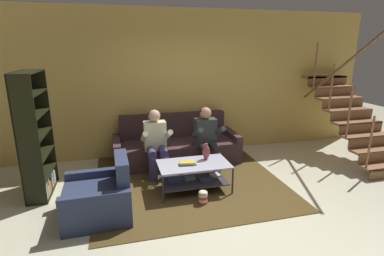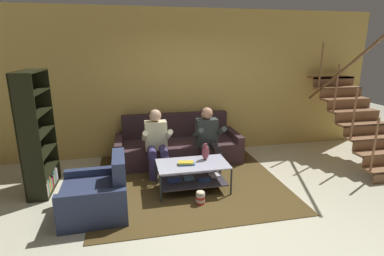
# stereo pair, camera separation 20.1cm
# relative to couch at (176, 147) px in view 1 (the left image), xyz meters

# --- Properties ---
(ground) EXTENTS (16.80, 16.80, 0.00)m
(ground) POSITION_rel_couch_xyz_m (0.16, -1.91, -0.29)
(ground) COLOR beige
(back_partition) EXTENTS (8.40, 0.12, 2.90)m
(back_partition) POSITION_rel_couch_xyz_m (0.16, 0.55, 1.16)
(back_partition) COLOR tan
(back_partition) RESTS_ON ground
(staircase_run) EXTENTS (0.98, 2.17, 2.47)m
(staircase_run) POSITION_rel_couch_xyz_m (3.38, -0.70, 0.60)
(staircase_run) COLOR #8E5F3D
(staircase_run) RESTS_ON ground
(couch) EXTENTS (2.37, 0.88, 0.89)m
(couch) POSITION_rel_couch_xyz_m (0.00, 0.00, 0.00)
(couch) COLOR #3C282D
(couch) RESTS_ON ground
(person_seated_left) EXTENTS (0.50, 0.58, 1.13)m
(person_seated_left) POSITION_rel_couch_xyz_m (-0.46, -0.53, 0.33)
(person_seated_left) COLOR #3D3666
(person_seated_left) RESTS_ON ground
(person_seated_right) EXTENTS (0.50, 0.58, 1.13)m
(person_seated_right) POSITION_rel_couch_xyz_m (0.46, -0.53, 0.33)
(person_seated_right) COLOR #2C2427
(person_seated_right) RESTS_ON ground
(coffee_table) EXTENTS (1.09, 0.62, 0.44)m
(coffee_table) POSITION_rel_couch_xyz_m (0.01, -1.29, 0.00)
(coffee_table) COLOR #B2B5CB
(coffee_table) RESTS_ON ground
(area_rug) EXTENTS (3.00, 3.23, 0.01)m
(area_rug) POSITION_rel_couch_xyz_m (0.00, -0.78, -0.28)
(area_rug) COLOR #4D3C1C
(area_rug) RESTS_ON ground
(vase) EXTENTS (0.11, 0.11, 0.27)m
(vase) POSITION_rel_couch_xyz_m (0.24, -1.18, 0.28)
(vase) COLOR brown
(vase) RESTS_ON coffee_table
(book_stack) EXTENTS (0.26, 0.15, 0.05)m
(book_stack) POSITION_rel_couch_xyz_m (-0.10, -1.32, 0.18)
(book_stack) COLOR #245BAA
(book_stack) RESTS_ON coffee_table
(bookshelf) EXTENTS (0.31, 0.88, 1.85)m
(bookshelf) POSITION_rel_couch_xyz_m (-2.30, -0.78, 0.44)
(bookshelf) COLOR black
(bookshelf) RESTS_ON ground
(armchair) EXTENTS (0.86, 0.88, 0.80)m
(armchair) POSITION_rel_couch_xyz_m (-1.38, -1.69, -0.03)
(armchair) COLOR navy
(armchair) RESTS_ON ground
(popcorn_tub) EXTENTS (0.13, 0.13, 0.20)m
(popcorn_tub) POSITION_rel_couch_xyz_m (0.02, -1.75, -0.19)
(popcorn_tub) COLOR red
(popcorn_tub) RESTS_ON ground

